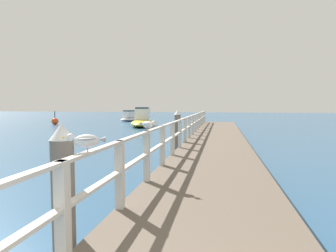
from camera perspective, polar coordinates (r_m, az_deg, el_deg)
The scene contains 9 objects.
pier_deck at distance 13.71m, azimuth 9.54°, elevation -3.45°, with size 2.70×27.00×0.47m, color brown.
pier_railing at distance 13.70m, azimuth 4.28°, elevation 0.30°, with size 0.12×25.52×1.04m.
dock_piling_near at distance 3.82m, azimuth -20.10°, elevation -13.18°, with size 0.29×0.29×1.83m.
dock_piling_far at distance 12.52m, azimuth 1.90°, elevation -0.95°, with size 0.29×0.29×1.83m.
seagull_foreground at distance 3.39m, azimuth -16.03°, elevation -2.71°, with size 0.45×0.25×0.21m.
seagull_background at distance 5.95m, azimuth -4.00°, elevation 0.36°, with size 0.43×0.28×0.21m.
boat_1 at distance 28.10m, azimuth -5.13°, elevation 1.26°, with size 3.21×6.68×1.84m.
boat_2 at distance 36.70m, azimuth -7.41°, elevation 1.69°, with size 2.64×4.38×1.39m.
channel_buoy at distance 32.07m, azimuth -21.57°, elevation 0.89°, with size 0.70×0.70×1.40m.
Camera 1 is at (0.24, -0.09, 2.05)m, focal length 30.64 mm.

